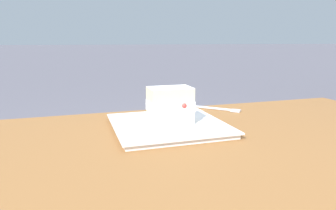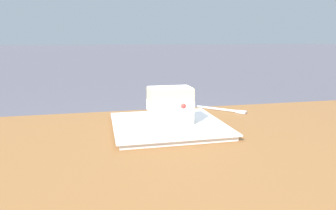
{
  "view_description": "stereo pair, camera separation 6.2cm",
  "coord_description": "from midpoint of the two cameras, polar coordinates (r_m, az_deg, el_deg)",
  "views": [
    {
      "loc": [
        0.26,
        0.56,
        0.95
      ],
      "look_at": [
        0.04,
        -0.17,
        0.79
      ],
      "focal_mm": 32.19,
      "sensor_mm": 36.0,
      "label": 1
    },
    {
      "loc": [
        0.2,
        0.57,
        0.95
      ],
      "look_at": [
        0.04,
        -0.17,
        0.79
      ],
      "focal_mm": 32.19,
      "sensor_mm": 36.0,
      "label": 2
    }
  ],
  "objects": [
    {
      "name": "dessert_plate",
      "position": [
        0.79,
        -2.24,
        -3.92
      ],
      "size": [
        0.28,
        0.28,
        0.02
      ],
      "color": "white",
      "rests_on": "patio_table"
    },
    {
      "name": "dessert_fork",
      "position": [
        1.01,
        7.83,
        -0.75
      ],
      "size": [
        0.13,
        0.13,
        0.01
      ],
      "color": "silver",
      "rests_on": "patio_table"
    },
    {
      "name": "patio_table",
      "position": [
        0.69,
        4.63,
        -16.32
      ],
      "size": [
        1.39,
        0.8,
        0.73
      ],
      "color": "brown",
      "rests_on": "ground"
    },
    {
      "name": "cake_slice",
      "position": [
        0.77,
        -1.87,
        -0.07
      ],
      "size": [
        0.11,
        0.08,
        0.09
      ],
      "color": "beige",
      "rests_on": "dessert_plate"
    }
  ]
}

